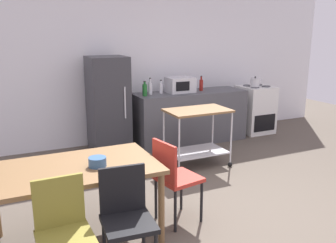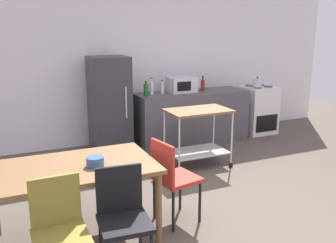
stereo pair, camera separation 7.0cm
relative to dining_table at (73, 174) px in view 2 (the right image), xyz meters
The scene contains 17 objects.
ground_plane 1.73m from the dining_table, ahead, with size 12.00×12.00×0.00m, color brown.
back_wall 3.46m from the dining_table, 61.97° to the left, with size 8.40×0.12×2.90m, color white.
kitchen_counter 3.44m from the dining_table, 43.72° to the left, with size 2.00×0.64×0.90m, color #4C4C51.
dining_table is the anchor object (origin of this frame).
chair_olive 0.70m from the dining_table, 109.00° to the right, with size 0.41×0.41×0.89m.
chair_black 0.71m from the dining_table, 66.89° to the right, with size 0.43×0.43×0.89m.
chair_red 0.98m from the dining_table, ahead, with size 0.47×0.47×0.89m.
stove_oven 4.61m from the dining_table, 31.32° to the left, with size 0.60×0.61×0.92m.
refrigerator 2.68m from the dining_table, 67.33° to the left, with size 0.60×0.63×1.55m.
kitchen_cart 2.36m from the dining_table, 32.10° to the left, with size 0.91×0.57×0.85m.
bottle_wine 2.86m from the dining_table, 55.34° to the left, with size 0.08×0.08×0.24m.
bottle_sparkling_water 3.00m from the dining_table, 54.20° to the left, with size 0.07×0.07×0.28m.
bottle_vinegar 3.15m from the dining_table, 51.41° to the left, with size 0.06×0.06×0.23m.
microwave 3.36m from the dining_table, 46.33° to the left, with size 0.46×0.35×0.26m.
bottle_sesame_oil 3.65m from the dining_table, 41.56° to the left, with size 0.07×0.07×0.26m.
fruit_bowl 0.25m from the dining_table, 24.71° to the right, with size 0.16×0.16×0.09m, color #33598C.
kettle 4.46m from the dining_table, 31.03° to the left, with size 0.24×0.17×0.19m.
Camera 2 is at (-2.07, -2.99, 1.96)m, focal length 39.17 mm.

